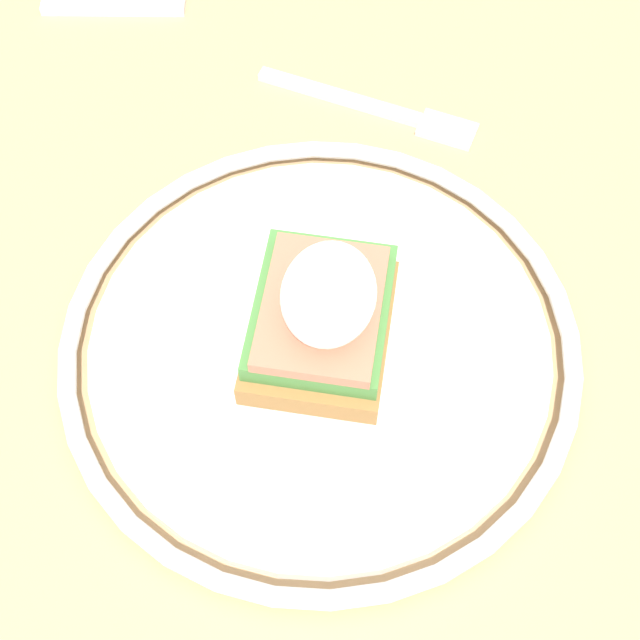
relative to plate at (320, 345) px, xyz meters
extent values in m
plane|color=gray|center=(0.02, -0.06, -0.75)|extent=(6.00, 6.00, 0.00)
cube|color=tan|center=(0.02, -0.06, -0.02)|extent=(1.10, 0.66, 0.03)
cylinder|color=tan|center=(-0.47, -0.33, -0.39)|extent=(0.06, 0.06, 0.71)
cylinder|color=tan|center=(-0.47, 0.21, -0.39)|extent=(0.06, 0.06, 0.71)
cylinder|color=white|center=(0.00, 0.00, 0.00)|extent=(0.25, 0.25, 0.01)
torus|color=white|center=(0.00, 0.00, 0.00)|extent=(0.28, 0.28, 0.01)
cube|color=olive|center=(0.00, 0.00, 0.02)|extent=(0.09, 0.07, 0.02)
cube|color=#427A38|center=(0.00, 0.00, 0.03)|extent=(0.09, 0.07, 0.01)
cube|color=#AD664C|center=(0.00, 0.00, 0.04)|extent=(0.08, 0.06, 0.01)
ellipsoid|color=white|center=(0.01, 0.00, 0.06)|extent=(0.06, 0.05, 0.04)
cube|color=silver|center=(-0.19, -0.02, -0.01)|extent=(0.03, 0.11, 0.00)
cube|color=silver|center=(-0.17, 0.05, -0.01)|extent=(0.03, 0.04, 0.00)
camera|label=1|loc=(0.23, 0.04, 0.43)|focal=50.00mm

